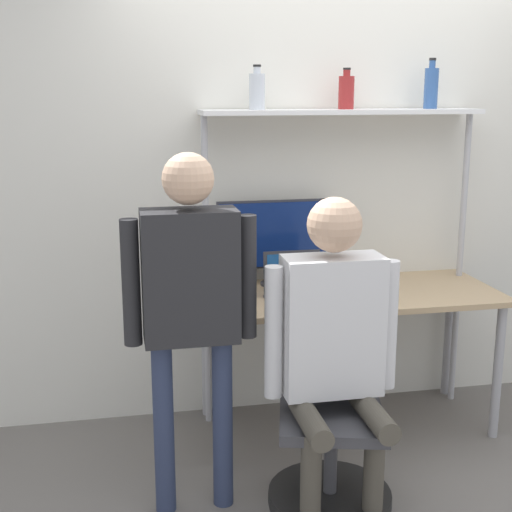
% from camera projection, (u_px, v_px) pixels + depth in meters
% --- Properties ---
extents(ground_plane, '(12.00, 12.00, 0.00)m').
position_uv_depth(ground_plane, '(368.00, 457.00, 3.66)').
color(ground_plane, slate).
extents(wall_back, '(8.00, 0.06, 2.70)m').
position_uv_depth(wall_back, '(331.00, 177.00, 4.06)').
color(wall_back, silver).
rests_on(wall_back, ground_plane).
extents(desk, '(1.61, 0.70, 0.78)m').
position_uv_depth(desk, '(349.00, 307.00, 3.85)').
color(desk, tan).
rests_on(desk, ground_plane).
extents(shelf_unit, '(1.53, 0.27, 1.74)m').
position_uv_depth(shelf_unit, '(341.00, 161.00, 3.87)').
color(shelf_unit, white).
rests_on(shelf_unit, ground_plane).
extents(monitor, '(0.65, 0.17, 0.48)m').
position_uv_depth(monitor, '(275.00, 237.00, 3.92)').
color(monitor, '#333338').
rests_on(monitor, desk).
extents(laptop, '(0.30, 0.24, 0.24)m').
position_uv_depth(laptop, '(294.00, 286.00, 3.69)').
color(laptop, '#333338').
rests_on(laptop, desk).
extents(cell_phone, '(0.07, 0.15, 0.01)m').
position_uv_depth(cell_phone, '(348.00, 298.00, 3.70)').
color(cell_phone, black).
rests_on(cell_phone, desk).
extents(office_chair, '(0.56, 0.56, 0.90)m').
position_uv_depth(office_chair, '(330.00, 445.00, 3.23)').
color(office_chair, black).
rests_on(office_chair, ground_plane).
extents(person_seated, '(0.60, 0.48, 1.40)m').
position_uv_depth(person_seated, '(334.00, 331.00, 3.06)').
color(person_seated, '#4C473D').
rests_on(person_seated, ground_plane).
extents(person_standing, '(0.57, 0.22, 1.59)m').
position_uv_depth(person_standing, '(190.00, 291.00, 3.00)').
color(person_standing, '#2D3856').
rests_on(person_standing, ground_plane).
extents(bottle_blue, '(0.08, 0.08, 0.27)m').
position_uv_depth(bottle_blue, '(431.00, 87.00, 3.88)').
color(bottle_blue, '#335999').
rests_on(bottle_blue, shelf_unit).
extents(bottle_clear, '(0.08, 0.08, 0.23)m').
position_uv_depth(bottle_clear, '(257.00, 91.00, 3.70)').
color(bottle_clear, silver).
rests_on(bottle_clear, shelf_unit).
extents(bottle_red, '(0.08, 0.08, 0.22)m').
position_uv_depth(bottle_red, '(346.00, 92.00, 3.79)').
color(bottle_red, maroon).
rests_on(bottle_red, shelf_unit).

